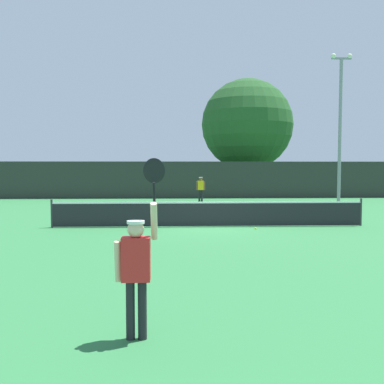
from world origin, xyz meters
TOP-DOWN VIEW (x-y plane):
  - ground_plane at (0.00, 0.00)m, footprint 120.00×120.00m
  - tennis_net at (0.00, 0.00)m, footprint 12.03×0.08m
  - perimeter_fence at (0.00, 14.86)m, footprint 34.20×0.12m
  - player_serving at (-1.84, -10.81)m, footprint 0.68×0.39m
  - player_receiving at (0.38, 11.04)m, footprint 0.57×0.24m
  - tennis_ball at (1.67, -0.79)m, footprint 0.07×0.07m
  - light_pole at (7.87, 7.20)m, footprint 1.18×0.28m
  - large_tree at (4.82, 19.80)m, footprint 7.62×7.62m
  - parked_car_near at (-7.47, 20.28)m, footprint 1.98×4.24m
  - parked_car_mid at (1.44, 20.79)m, footprint 2.36×4.39m
  - parked_car_far at (6.63, 21.25)m, footprint 2.18×4.32m

SIDE VIEW (x-z plane):
  - ground_plane at x=0.00m, z-range 0.00..0.00m
  - tennis_ball at x=1.67m, z-range 0.00..0.07m
  - tennis_net at x=0.00m, z-range -0.02..1.05m
  - parked_car_near at x=-7.47m, z-range -0.07..1.62m
  - parked_car_mid at x=1.44m, z-range -0.07..1.62m
  - parked_car_far at x=6.63m, z-range -0.07..1.62m
  - player_receiving at x=0.38m, z-range 0.18..1.81m
  - player_serving at x=-1.84m, z-range -0.16..2.29m
  - perimeter_fence at x=0.00m, z-range 0.00..2.66m
  - light_pole at x=7.87m, z-range 0.57..9.06m
  - large_tree at x=4.82m, z-range 0.98..10.57m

